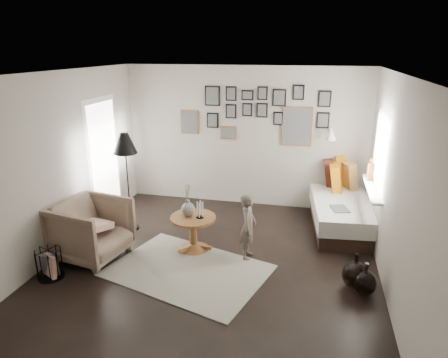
% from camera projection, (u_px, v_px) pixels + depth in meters
% --- Properties ---
extents(ground, '(4.80, 4.80, 0.00)m').
position_uv_depth(ground, '(213.00, 264.00, 5.62)').
color(ground, black).
rests_on(ground, ground).
extents(wall_back, '(4.50, 0.00, 4.50)m').
position_uv_depth(wall_back, '(244.00, 137.00, 7.43)').
color(wall_back, gray).
rests_on(wall_back, ground).
extents(wall_front, '(4.50, 0.00, 4.50)m').
position_uv_depth(wall_front, '(131.00, 272.00, 2.99)').
color(wall_front, gray).
rests_on(wall_front, ground).
extents(wall_left, '(0.00, 4.80, 4.80)m').
position_uv_depth(wall_left, '(59.00, 165.00, 5.69)').
color(wall_left, gray).
rests_on(wall_left, ground).
extents(wall_right, '(0.00, 4.80, 4.80)m').
position_uv_depth(wall_right, '(395.00, 189.00, 4.73)').
color(wall_right, gray).
rests_on(wall_right, ground).
extents(ceiling, '(4.80, 4.80, 0.00)m').
position_uv_depth(ceiling, '(211.00, 73.00, 4.80)').
color(ceiling, white).
rests_on(ceiling, wall_back).
extents(door_left, '(0.00, 2.14, 2.14)m').
position_uv_depth(door_left, '(104.00, 160.00, 6.87)').
color(door_left, white).
rests_on(door_left, wall_left).
extents(window_right, '(0.15, 1.32, 1.30)m').
position_uv_depth(window_right, '(371.00, 182.00, 6.10)').
color(window_right, white).
rests_on(window_right, wall_right).
extents(gallery_wall, '(2.74, 0.03, 1.08)m').
position_uv_depth(gallery_wall, '(260.00, 114.00, 7.21)').
color(gallery_wall, brown).
rests_on(gallery_wall, wall_back).
extents(wall_sconce, '(0.18, 0.36, 0.16)m').
position_uv_depth(wall_sconce, '(331.00, 136.00, 6.80)').
color(wall_sconce, white).
rests_on(wall_sconce, wall_back).
extents(rug, '(2.38, 1.97, 0.01)m').
position_uv_depth(rug, '(188.00, 270.00, 5.44)').
color(rug, silver).
rests_on(rug, ground).
extents(pedestal_table, '(0.67, 0.67, 0.53)m').
position_uv_depth(pedestal_table, '(193.00, 234.00, 5.95)').
color(pedestal_table, brown).
rests_on(pedestal_table, ground).
extents(vase, '(0.19, 0.19, 0.48)m').
position_uv_depth(vase, '(188.00, 207.00, 5.85)').
color(vase, black).
rests_on(vase, pedestal_table).
extents(candles, '(0.12, 0.12, 0.25)m').
position_uv_depth(candles, '(200.00, 210.00, 5.80)').
color(candles, black).
rests_on(candles, pedestal_table).
extents(daybed, '(1.13, 2.29, 1.07)m').
position_uv_depth(daybed, '(340.00, 204.00, 6.88)').
color(daybed, black).
rests_on(daybed, ground).
extents(magazine_on_daybed, '(0.32, 0.38, 0.02)m').
position_uv_depth(magazine_on_daybed, '(340.00, 209.00, 6.23)').
color(magazine_on_daybed, black).
rests_on(magazine_on_daybed, daybed).
extents(armchair, '(1.08, 1.06, 0.85)m').
position_uv_depth(armchair, '(91.00, 230.00, 5.68)').
color(armchair, '#755F4F').
rests_on(armchair, ground).
extents(armchair_cushion, '(0.46, 0.47, 0.17)m').
position_uv_depth(armchair_cushion, '(95.00, 225.00, 5.71)').
color(armchair_cushion, white).
rests_on(armchair_cushion, armchair).
extents(floor_lamp, '(0.38, 0.38, 1.63)m').
position_uv_depth(floor_lamp, '(125.00, 147.00, 6.28)').
color(floor_lamp, black).
rests_on(floor_lamp, ground).
extents(magazine_basket, '(0.41, 0.41, 0.40)m').
position_uv_depth(magazine_basket, '(49.00, 264.00, 5.23)').
color(magazine_basket, black).
rests_on(magazine_basket, ground).
extents(demijohn_large, '(0.32, 0.32, 0.48)m').
position_uv_depth(demijohn_large, '(355.00, 275.00, 5.00)').
color(demijohn_large, black).
rests_on(demijohn_large, ground).
extents(demijohn_small, '(0.28, 0.28, 0.43)m').
position_uv_depth(demijohn_small, '(365.00, 283.00, 4.88)').
color(demijohn_small, black).
rests_on(demijohn_small, ground).
extents(child, '(0.24, 0.36, 0.97)m').
position_uv_depth(child, '(248.00, 227.00, 5.64)').
color(child, '#534741').
rests_on(child, ground).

